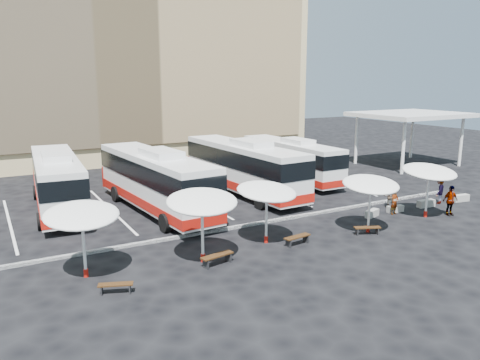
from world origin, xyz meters
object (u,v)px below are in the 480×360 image
sunshade_4 (429,172)px  passenger_1 (390,196)px  wood_bench_3 (367,229)px  conc_bench_1 (395,209)px  bus_3 (290,159)px  passenger_0 (394,202)px  conc_bench_0 (372,213)px  conc_bench_2 (426,203)px  sunshade_2 (267,192)px  wood_bench_2 (297,238)px  bus_2 (243,166)px  bus_0 (57,180)px  conc_bench_3 (461,198)px  sunshade_0 (82,215)px  passenger_3 (439,190)px  wood_bench_0 (116,286)px  wood_bench_1 (217,257)px  sunshade_1 (202,202)px  passenger_2 (450,201)px  bus_1 (155,179)px  sunshade_3 (371,185)px

sunshade_4 → passenger_1: 3.45m
wood_bench_3 → conc_bench_1: 5.41m
bus_3 → passenger_0: bearing=-90.4°
conc_bench_0 → conc_bench_2: (4.82, -0.09, 0.02)m
sunshade_2 → wood_bench_2: size_ratio=2.30×
bus_2 → sunshade_4: size_ratio=3.46×
conc_bench_0 → conc_bench_2: bearing=-1.1°
bus_0 → conc_bench_3: size_ratio=9.98×
conc_bench_0 → conc_bench_3: size_ratio=0.93×
bus_3 → wood_bench_2: bus_3 is taller
sunshade_0 → conc_bench_0: size_ratio=2.88×
wood_bench_3 → passenger_3: (9.06, 2.50, 0.61)m
wood_bench_3 → wood_bench_0: bearing=-178.1°
wood_bench_0 → wood_bench_1: size_ratio=0.84×
conc_bench_1 → conc_bench_2: 2.74m
passenger_0 → passenger_1: passenger_0 is taller
bus_3 → passenger_1: (0.96, -10.13, -1.11)m
sunshade_0 → conc_bench_2: 22.44m
sunshade_4 → wood_bench_0: size_ratio=2.69×
bus_0 → wood_bench_0: size_ratio=8.83×
wood_bench_1 → passenger_1: bearing=12.8°
sunshade_1 → wood_bench_0: size_ratio=2.83×
sunshade_4 → sunshade_0: bearing=177.1°
sunshade_1 → passenger_2: size_ratio=2.10×
conc_bench_2 → passenger_1: 2.55m
wood_bench_0 → conc_bench_2: size_ratio=1.11×
bus_3 → conc_bench_2: size_ratio=9.06×
bus_1 → sunshade_1: bus_1 is taller
sunshade_4 → passenger_0: size_ratio=2.37×
sunshade_3 → conc_bench_0: (2.37, 2.09, -2.52)m
sunshade_2 → wood_bench_0: sunshade_2 is taller
sunshade_1 → conc_bench_2: sunshade_1 is taller
passenger_2 → bus_1: bearing=157.2°
sunshade_4 → passenger_1: size_ratio=2.51×
wood_bench_1 → sunshade_3: bearing=0.8°
sunshade_2 → wood_bench_3: size_ratio=2.45×
sunshade_4 → conc_bench_2: 3.61m
wood_bench_1 → wood_bench_3: bearing=-1.1°
sunshade_1 → wood_bench_3: (9.55, -0.87, -2.58)m
sunshade_0 → sunshade_3: 15.17m
sunshade_0 → wood_bench_2: bearing=-6.6°
wood_bench_1 → conc_bench_3: size_ratio=1.35×
bus_0 → sunshade_2: 14.76m
passenger_3 → bus_2: bearing=-68.3°
wood_bench_3 → wood_bench_1: bearing=178.9°
bus_0 → passenger_0: bearing=-27.8°
conc_bench_2 → sunshade_3: bearing=-164.5°
bus_0 → wood_bench_1: 14.45m
passenger_3 → conc_bench_2: bearing=-19.6°
passenger_0 → sunshade_0: bearing=172.8°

